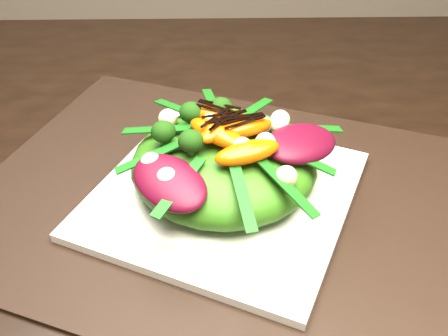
{
  "coord_description": "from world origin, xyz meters",
  "views": [
    {
      "loc": [
        -0.04,
        -0.53,
        1.14
      ],
      "look_at": [
        -0.03,
        -0.08,
        0.8
      ],
      "focal_mm": 42.0,
      "sensor_mm": 36.0,
      "label": 1
    }
  ],
  "objects_px": {
    "placemat": "(224,199)",
    "lettuce_mound": "(224,163)",
    "plate_base": "(224,194)",
    "dining_table": "(246,168)",
    "salad_bowl": "(224,185)",
    "orange_segment": "(213,124)"
  },
  "relations": [
    {
      "from": "placemat",
      "to": "dining_table",
      "type": "bearing_deg",
      "value": 70.58
    },
    {
      "from": "plate_base",
      "to": "placemat",
      "type": "bearing_deg",
      "value": -90.0
    },
    {
      "from": "plate_base",
      "to": "orange_segment",
      "type": "relative_size",
      "value": 4.06
    },
    {
      "from": "lettuce_mound",
      "to": "plate_base",
      "type": "bearing_deg",
      "value": 135.0
    },
    {
      "from": "salad_bowl",
      "to": "dining_table",
      "type": "bearing_deg",
      "value": 70.58
    },
    {
      "from": "dining_table",
      "to": "orange_segment",
      "type": "relative_size",
      "value": 24.37
    },
    {
      "from": "placemat",
      "to": "lettuce_mound",
      "type": "distance_m",
      "value": 0.05
    },
    {
      "from": "dining_table",
      "to": "orange_segment",
      "type": "bearing_deg",
      "value": -119.64
    },
    {
      "from": "orange_segment",
      "to": "lettuce_mound",
      "type": "bearing_deg",
      "value": -48.86
    },
    {
      "from": "dining_table",
      "to": "salad_bowl",
      "type": "bearing_deg",
      "value": -109.42
    },
    {
      "from": "orange_segment",
      "to": "dining_table",
      "type": "bearing_deg",
      "value": 60.36
    },
    {
      "from": "salad_bowl",
      "to": "lettuce_mound",
      "type": "xyz_separation_m",
      "value": [
        0.0,
        0.0,
        0.03
      ]
    },
    {
      "from": "plate_base",
      "to": "dining_table",
      "type": "bearing_deg",
      "value": 70.58
    },
    {
      "from": "dining_table",
      "to": "placemat",
      "type": "xyz_separation_m",
      "value": [
        -0.03,
        -0.08,
        0.02
      ]
    },
    {
      "from": "plate_base",
      "to": "lettuce_mound",
      "type": "xyz_separation_m",
      "value": [
        0.0,
        -0.0,
        0.04
      ]
    },
    {
      "from": "placemat",
      "to": "lettuce_mound",
      "type": "xyz_separation_m",
      "value": [
        0.0,
        0.0,
        0.05
      ]
    },
    {
      "from": "placemat",
      "to": "salad_bowl",
      "type": "relative_size",
      "value": 2.5
    },
    {
      "from": "placemat",
      "to": "salad_bowl",
      "type": "bearing_deg",
      "value": 63.43
    },
    {
      "from": "dining_table",
      "to": "orange_segment",
      "type": "xyz_separation_m",
      "value": [
        -0.04,
        -0.07,
        0.11
      ]
    },
    {
      "from": "dining_table",
      "to": "plate_base",
      "type": "bearing_deg",
      "value": -109.42
    },
    {
      "from": "placemat",
      "to": "plate_base",
      "type": "height_order",
      "value": "plate_base"
    },
    {
      "from": "dining_table",
      "to": "lettuce_mound",
      "type": "distance_m",
      "value": 0.12
    }
  ]
}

